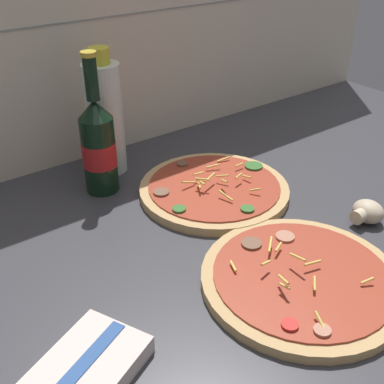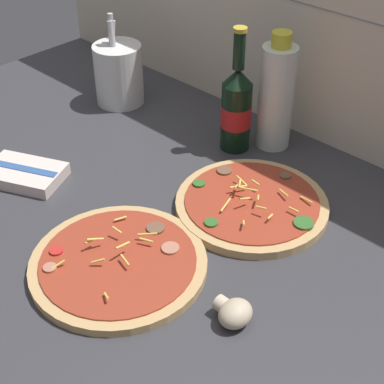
{
  "view_description": "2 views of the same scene",
  "coord_description": "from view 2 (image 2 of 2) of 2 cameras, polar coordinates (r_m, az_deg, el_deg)",
  "views": [
    {
      "loc": [
        -43.08,
        -41.23,
        48.32
      ],
      "look_at": [
        -1.49,
        14.41,
        6.77
      ],
      "focal_mm": 45.0,
      "sensor_mm": 36.0,
      "label": 1
    },
    {
      "loc": [
        55.13,
        -50.23,
        68.1
      ],
      "look_at": [
        -1.67,
        9.47,
        6.56
      ],
      "focal_mm": 55.0,
      "sensor_mm": 36.0,
      "label": 2
    }
  ],
  "objects": [
    {
      "name": "utensil_crock",
      "position": [
        1.38,
        -7.13,
        11.34
      ],
      "size": [
        11.02,
        11.02,
        20.75
      ],
      "color": "silver",
      "rests_on": "counter_slab"
    },
    {
      "name": "oil_bottle",
      "position": [
        1.19,
        8.17,
        9.24
      ],
      "size": [
        7.04,
        7.04,
        24.29
      ],
      "color": "silver",
      "rests_on": "counter_slab"
    },
    {
      "name": "counter_slab",
      "position": [
        1.0,
        -3.06,
        -5.18
      ],
      "size": [
        160.0,
        90.0,
        2.5
      ],
      "color": "#38383D",
      "rests_on": "ground"
    },
    {
      "name": "pizza_far",
      "position": [
        1.06,
        5.81,
        -1.17
      ],
      "size": [
        27.37,
        27.37,
        4.36
      ],
      "color": "tan",
      "rests_on": "counter_slab"
    },
    {
      "name": "dish_towel",
      "position": [
        1.17,
        -15.94,
        1.71
      ],
      "size": [
        17.24,
        14.71,
        2.56
      ],
      "color": "beige",
      "rests_on": "counter_slab"
    },
    {
      "name": "pizza_near",
      "position": [
        0.95,
        -7.28,
        -6.78
      ],
      "size": [
        28.25,
        28.25,
        4.42
      ],
      "color": "tan",
      "rests_on": "counter_slab"
    },
    {
      "name": "mushroom_left",
      "position": [
        0.85,
        4.08,
        -11.58
      ],
      "size": [
        5.66,
        5.39,
        3.77
      ],
      "color": "beige",
      "rests_on": "counter_slab"
    },
    {
      "name": "tile_backsplash",
      "position": [
        1.17,
        13.46,
        16.77
      ],
      "size": [
        160.0,
        1.13,
        60.0
      ],
      "color": "beige",
      "rests_on": "ground"
    },
    {
      "name": "beer_bottle",
      "position": [
        1.18,
        4.32,
        8.16
      ],
      "size": [
        6.14,
        6.14,
        25.66
      ],
      "color": "black",
      "rests_on": "counter_slab"
    }
  ]
}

